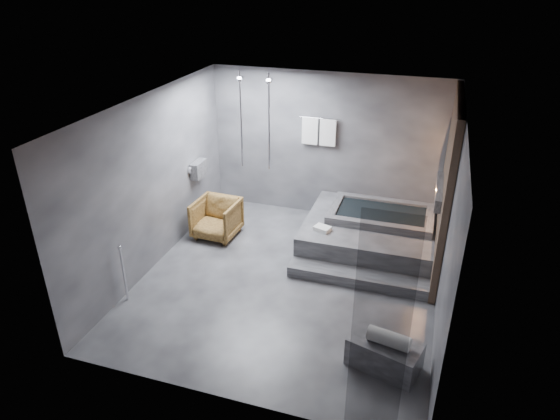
% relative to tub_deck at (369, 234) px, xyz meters
% --- Properties ---
extents(room, '(5.00, 5.04, 2.82)m').
position_rel_tub_deck_xyz_m(room, '(-0.65, -1.21, 1.48)').
color(room, '#2E2E30').
rests_on(room, ground).
extents(tub_deck, '(2.20, 2.00, 0.50)m').
position_rel_tub_deck_xyz_m(tub_deck, '(0.00, 0.00, 0.00)').
color(tub_deck, '#333335').
rests_on(tub_deck, ground).
extents(tub_step, '(2.20, 0.36, 0.18)m').
position_rel_tub_deck_xyz_m(tub_step, '(0.00, -1.18, -0.16)').
color(tub_step, '#333335').
rests_on(tub_step, ground).
extents(concrete_bench, '(0.96, 0.70, 0.39)m').
position_rel_tub_deck_xyz_m(concrete_bench, '(0.62, -2.88, -0.06)').
color(concrete_bench, '#353538').
rests_on(concrete_bench, ground).
extents(driftwood_chair, '(0.79, 0.81, 0.70)m').
position_rel_tub_deck_xyz_m(driftwood_chair, '(-2.72, -0.45, 0.10)').
color(driftwood_chair, '#442B11').
rests_on(driftwood_chair, ground).
extents(rolled_towel, '(0.54, 0.28, 0.19)m').
position_rel_tub_deck_xyz_m(rolled_towel, '(0.65, -2.92, 0.23)').
color(rolled_towel, silver).
rests_on(rolled_towel, concrete_bench).
extents(deck_towel, '(0.31, 0.27, 0.07)m').
position_rel_tub_deck_xyz_m(deck_towel, '(-0.72, -0.57, 0.29)').
color(deck_towel, white).
rests_on(deck_towel, tub_deck).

